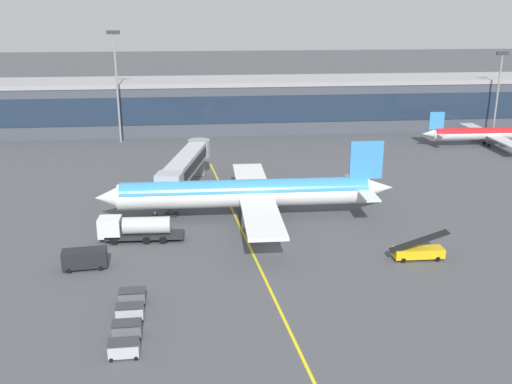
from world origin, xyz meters
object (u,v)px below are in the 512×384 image
Objects in this scene: fuel_tanker at (136,228)px; baggage_cart_2 at (130,312)px; belt_loader at (418,251)px; baggage_cart_1 at (127,329)px; main_airliner at (247,193)px; commuter_jet_far at (494,133)px; crew_van at (84,258)px; baggage_cart_3 at (132,296)px; baggage_cart_0 at (124,348)px.

fuel_tanker reaches higher than baggage_cart_2.
fuel_tanker is 35.40m from belt_loader.
baggage_cart_1 is at bearing -88.62° from baggage_cart_2.
main_airliner is at bearing 25.02° from fuel_tanker.
baggage_cart_1 is 99.95m from commuter_jet_far.
baggage_cart_2 is (1.25, -19.96, -0.96)m from fuel_tanker.
main_airliner is 25.25m from belt_loader.
belt_loader is 2.57× the size of baggage_cart_1.
crew_van is 10.92m from baggage_cart_3.
baggage_cart_0 is at bearing -70.43° from crew_van.
commuter_jet_far reaches higher than baggage_cart_1.
baggage_cart_0 is at bearing -86.94° from fuel_tanker.
baggage_cart_3 is 0.08× the size of commuter_jet_far.
baggage_cart_0 is at bearing -152.44° from belt_loader.
baggage_cart_1 is (-13.73, -30.19, -2.98)m from main_airliner.
main_airliner is 30.47m from baggage_cart_2.
main_airliner reaches higher than baggage_cart_1.
crew_van is at bearing 109.57° from baggage_cart_0.
commuter_jet_far is (57.46, 39.93, -1.04)m from main_airliner.
baggage_cart_3 is at bearing -167.20° from belt_loader.
baggage_cart_3 is at bearing -54.49° from crew_van.
baggage_cart_3 is at bearing 91.38° from baggage_cart_1.
crew_van is 95.10m from commuter_jet_far.
crew_van is 1.93× the size of baggage_cart_0.
main_airliner is at bearing 62.90° from baggage_cart_2.
main_airliner reaches higher than baggage_cart_0.
baggage_cart_1 is at bearing -66.98° from crew_van.
main_airliner is 15.73× the size of baggage_cart_3.
belt_loader is at bearing -15.19° from fuel_tanker.
baggage_cart_3 is at bearing -138.23° from commuter_jet_far.
fuel_tanker is 26.42m from baggage_cart_0.
baggage_cart_0 is (-13.66, -33.39, -2.98)m from main_airliner.
commuter_jet_far is at bearing 41.77° from baggage_cart_3.
baggage_cart_0 is at bearing -88.62° from baggage_cart_3.
main_airliner is 33.31m from baggage_cart_1.
baggage_cart_0 and baggage_cart_2 have the same top height.
belt_loader is 35.64m from baggage_cart_1.
baggage_cart_1 is 6.40m from baggage_cart_3.
belt_loader is (19.08, -16.30, -2.77)m from main_airliner.
baggage_cart_1 and baggage_cart_2 have the same top height.
main_airliner is at bearing -145.20° from commuter_jet_far.
belt_loader reaches higher than fuel_tanker.
baggage_cart_2 is (6.41, -12.08, -0.53)m from crew_van.
main_airliner is 3.88× the size of fuel_tanker.
fuel_tanker is 20.03m from baggage_cart_2.
commuter_jet_far reaches higher than belt_loader.
baggage_cart_3 is (-0.23, 9.60, 0.00)m from baggage_cart_0.
baggage_cart_2 is at bearing -117.10° from main_airliner.
baggage_cart_0 is 1.00× the size of baggage_cart_2.
belt_loader is at bearing 22.94° from baggage_cart_1.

